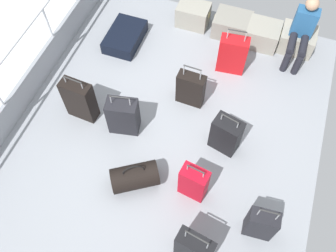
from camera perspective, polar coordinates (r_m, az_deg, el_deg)
name	(u,v)px	position (r m, az deg, el deg)	size (l,w,h in m)	color
ground_plane	(168,127)	(5.43, -0.04, -0.16)	(4.40, 5.20, 0.06)	gray
gunwale_port	(35,78)	(5.99, -20.16, 7.08)	(0.06, 5.20, 0.45)	gray
railing_port	(22,53)	(5.60, -21.87, 10.56)	(0.04, 4.20, 1.02)	silver
cargo_crate_0	(193,15)	(6.64, 3.95, 16.95)	(0.58, 0.40, 0.39)	gray
cargo_crate_1	(232,25)	(6.56, 9.99, 15.31)	(0.64, 0.50, 0.36)	gray
cargo_crate_2	(263,35)	(6.50, 14.59, 13.67)	(0.57, 0.48, 0.37)	gray
cargo_crate_3	(297,40)	(6.58, 19.52, 12.63)	(0.59, 0.48, 0.36)	#9E9989
passenger_seated	(302,30)	(6.20, 20.27, 13.85)	(0.34, 0.66, 1.06)	#26598C
suitcase_0	(191,89)	(5.43, 3.57, 5.81)	(0.42, 0.20, 0.78)	black
suitcase_1	(232,55)	(5.88, 10.04, 10.95)	(0.46, 0.27, 0.84)	red
suitcase_2	(194,182)	(4.68, 4.03, -8.79)	(0.38, 0.25, 0.71)	#B70C1E
suitcase_3	(194,248)	(4.42, 4.12, -18.56)	(0.46, 0.27, 0.83)	black
suitcase_4	(125,37)	(6.41, -6.75, 13.70)	(0.54, 0.81, 0.22)	black
suitcase_5	(123,116)	(5.17, -7.02, 1.56)	(0.47, 0.34, 0.77)	black
suitcase_6	(261,224)	(4.64, 14.31, -14.63)	(0.36, 0.21, 0.76)	black
suitcase_7	(80,100)	(5.38, -13.66, 3.97)	(0.45, 0.24, 0.83)	black
suitcase_8	(226,135)	(5.04, 9.05, -1.35)	(0.44, 0.34, 0.73)	black
duffel_bag	(135,177)	(4.86, -5.22, -7.92)	(0.70, 0.62, 0.49)	black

